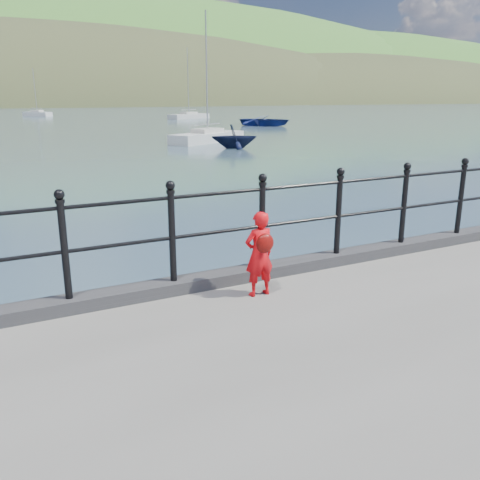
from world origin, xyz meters
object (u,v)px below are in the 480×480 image
child (259,253)px  launch_navy (234,136)px  sailboat_far (189,116)px  launch_blue (265,121)px  sailboat_deep (37,114)px  railing (219,220)px  sailboat_near (208,138)px

child → launch_navy: size_ratio=0.35×
child → sailboat_far: (25.88, 67.52, -1.17)m
child → launch_blue: (26.60, 46.08, -0.92)m
sailboat_deep → sailboat_far: bearing=3.9°
sailboat_deep → launch_navy: bearing=-33.5°
sailboat_deep → railing: bearing=-42.8°
launch_blue → sailboat_near: size_ratio=0.63×
launch_navy → launch_blue: bearing=-14.8°
launch_blue → sailboat_far: (-0.72, 21.44, -0.25)m
child → sailboat_far: bearing=-112.6°
sailboat_far → sailboat_deep: (-18.88, 21.02, 0.00)m
railing → launch_navy: railing is taller
sailboat_near → sailboat_deep: 59.19m
launch_blue → sailboat_deep: sailboat_deep is taller
sailboat_near → sailboat_deep: sailboat_near is taller
sailboat_deep → sailboat_near: bearing=-32.9°
railing → sailboat_near: bearing=66.6°
sailboat_near → sailboat_far: bearing=41.7°
railing → sailboat_far: 71.91m
launch_blue → railing: bearing=-158.2°
child → launch_navy: child is taller
sailboat_far → sailboat_near: (-13.59, -37.93, -0.00)m
launch_navy → sailboat_near: (0.21, 4.76, -0.42)m
railing → child: (0.26, -0.54, -0.31)m
child → sailboat_near: 32.06m
child → sailboat_deep: 88.83m
sailboat_near → launch_navy: bearing=-121.1°
railing → launch_blue: bearing=59.5°
child → launch_blue: bearing=-121.6°
sailboat_near → sailboat_deep: size_ratio=1.16×
railing → launch_blue: railing is taller
child → sailboat_deep: bearing=-96.1°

